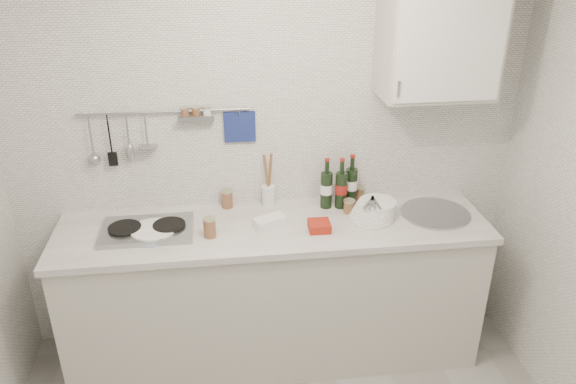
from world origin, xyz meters
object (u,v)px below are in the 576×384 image
object	(u,v)px
wine_bottles	(340,182)
plate_stack_sink	(374,210)
wall_cabinet	(440,31)
plate_stack_hob	(152,232)
utensil_crock	(269,193)

from	to	relation	value
wine_bottles	plate_stack_sink	bearing A→B (deg)	-46.77
wall_cabinet	plate_stack_sink	bearing A→B (deg)	-160.52
plate_stack_hob	wine_bottles	xyz separation A→B (m)	(1.09, 0.22, 0.14)
plate_stack_hob	plate_stack_sink	world-z (taller)	plate_stack_sink
plate_stack_sink	wall_cabinet	bearing A→B (deg)	19.48
plate_stack_sink	utensil_crock	world-z (taller)	utensil_crock
wine_bottles	utensil_crock	xyz separation A→B (m)	(-0.42, 0.06, -0.08)
utensil_crock	plate_stack_hob	bearing A→B (deg)	-156.77
plate_stack_hob	utensil_crock	xyz separation A→B (m)	(0.67, 0.29, 0.06)
plate_stack_sink	wine_bottles	world-z (taller)	wine_bottles
plate_stack_sink	utensil_crock	size ratio (longest dim) A/B	0.82
plate_stack_hob	wine_bottles	size ratio (longest dim) A/B	0.86
wall_cabinet	plate_stack_hob	xyz separation A→B (m)	(-1.57, -0.16, -1.01)
wine_bottles	utensil_crock	size ratio (longest dim) A/B	0.92
plate_stack_sink	utensil_crock	xyz separation A→B (m)	(-0.59, 0.24, 0.03)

